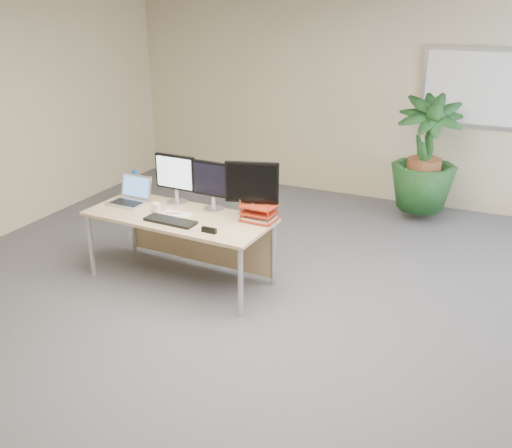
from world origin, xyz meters
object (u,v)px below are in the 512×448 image
at_px(desk, 185,226).
at_px(laptop, 131,196).
at_px(monitor_left, 176,176).
at_px(floor_plant, 424,161).
at_px(monitor_right, 213,183).

height_order(desk, laptop, laptop).
bearing_deg(laptop, desk, -1.32).
bearing_deg(desk, monitor_left, 137.26).
xyz_separation_m(monitor_left, laptop, (-0.42, -0.17, -0.22)).
xyz_separation_m(floor_plant, monitor_left, (-1.99, -2.34, 0.21)).
bearing_deg(floor_plant, monitor_right, -123.57).
bearing_deg(monitor_right, laptop, -170.22).
distance_m(desk, laptop, 0.66).
height_order(desk, floor_plant, floor_plant).
bearing_deg(monitor_left, floor_plant, 49.59).
xyz_separation_m(monitor_left, monitor_right, (0.42, -0.02, -0.01)).
xyz_separation_m(monitor_right, laptop, (-0.85, -0.15, -0.21)).
height_order(desk, monitor_right, monitor_right).
relative_size(desk, monitor_left, 3.69).
bearing_deg(monitor_left, laptop, -158.28).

